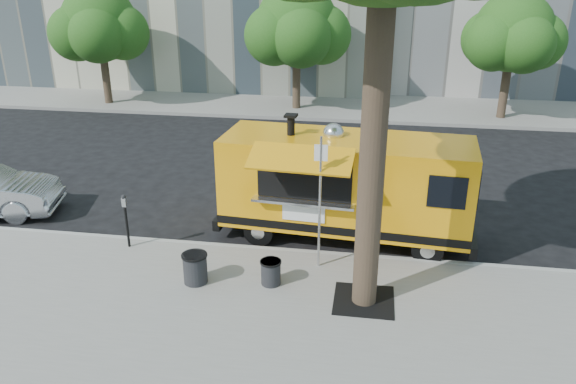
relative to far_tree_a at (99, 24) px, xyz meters
name	(u,v)px	position (x,y,z in m)	size (l,w,h in m)	color
ground	(264,235)	(10.00, -12.30, -3.78)	(120.00, 120.00, 0.00)	black
sidewalk	(222,327)	(10.00, -16.30, -3.70)	(60.00, 6.00, 0.15)	gray
curb	(256,250)	(10.00, -13.23, -3.70)	(60.00, 0.14, 0.16)	#999993
far_sidewalk	(320,106)	(10.00, 1.20, -3.70)	(60.00, 5.00, 0.15)	gray
tree_well	(364,300)	(12.60, -15.10, -3.62)	(1.20, 1.20, 0.02)	black
far_tree_a	(99,24)	(0.00, 0.00, 0.00)	(3.42, 3.42, 5.36)	#33261C
far_tree_b	(297,25)	(9.00, 0.40, 0.06)	(3.60, 3.60, 5.50)	#33261C
far_tree_c	(513,32)	(18.00, 0.10, -0.06)	(3.24, 3.24, 5.21)	#33261C
sign_post	(320,195)	(11.55, -13.85, -1.93)	(0.28, 0.06, 3.00)	silver
parking_meter	(126,215)	(7.00, -13.65, -2.79)	(0.11, 0.11, 1.33)	black
food_truck	(344,185)	(11.97, -12.13, -2.33)	(6.38, 3.12, 3.07)	#FFA50D
trash_bin_left	(195,267)	(9.06, -14.94, -3.28)	(0.55, 0.55, 0.66)	black
trash_bin_right	(271,271)	(10.64, -14.76, -3.34)	(0.45, 0.45, 0.54)	black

